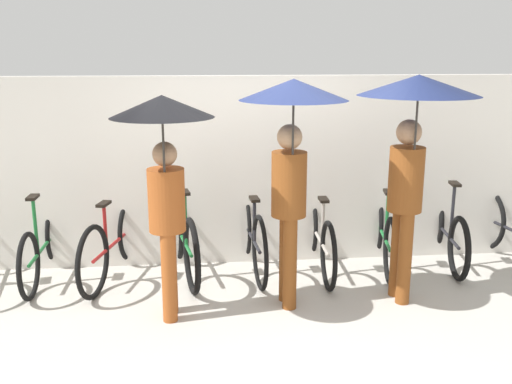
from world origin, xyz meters
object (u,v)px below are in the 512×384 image
at_px(parked_bicycle_3, 183,239).
at_px(parked_bicycle_6, 383,234).
at_px(parked_bicycle_8, 512,229).
at_px(parked_bicycle_4, 252,235).
at_px(pedestrian_leading, 164,155).
at_px(parked_bicycle_7, 446,231).
at_px(parked_bicycle_2, 114,243).
at_px(pedestrian_trailing, 414,125).
at_px(parked_bicycle_5, 319,237).
at_px(parked_bicycle_1, 43,246).
at_px(pedestrian_center, 292,135).

xyz_separation_m(parked_bicycle_3, parked_bicycle_6, (2.20, 0.04, -0.03)).
bearing_deg(parked_bicycle_8, parked_bicycle_4, 81.52).
distance_m(parked_bicycle_4, pedestrian_leading, 1.78).
distance_m(parked_bicycle_7, pedestrian_leading, 3.43).
xyz_separation_m(parked_bicycle_2, pedestrian_leading, (0.63, -1.08, 1.12)).
relative_size(pedestrian_leading, pedestrian_trailing, 0.93).
relative_size(parked_bicycle_4, pedestrian_leading, 0.89).
bearing_deg(parked_bicycle_2, pedestrian_trailing, -95.21).
bearing_deg(parked_bicycle_2, parked_bicycle_7, -75.69).
bearing_deg(parked_bicycle_6, parked_bicycle_4, 99.85).
distance_m(parked_bicycle_3, parked_bicycle_5, 1.47).
relative_size(parked_bicycle_1, parked_bicycle_4, 0.96).
relative_size(parked_bicycle_6, parked_bicycle_8, 0.97).
bearing_deg(parked_bicycle_8, parked_bicycle_3, 82.34).
bearing_deg(parked_bicycle_6, pedestrian_leading, 126.04).
bearing_deg(parked_bicycle_3, pedestrian_leading, 164.55).
distance_m(parked_bicycle_4, parked_bicycle_8, 2.93).
distance_m(parked_bicycle_1, parked_bicycle_3, 1.46).
distance_m(parked_bicycle_3, parked_bicycle_4, 0.73).
bearing_deg(pedestrian_leading, parked_bicycle_2, -60.31).
height_order(parked_bicycle_2, parked_bicycle_7, parked_bicycle_7).
distance_m(parked_bicycle_3, pedestrian_trailing, 2.63).
relative_size(parked_bicycle_7, pedestrian_trailing, 0.79).
bearing_deg(pedestrian_trailing, pedestrian_center, -3.00).
bearing_deg(parked_bicycle_1, pedestrian_trailing, -105.55).
distance_m(parked_bicycle_6, pedestrian_leading, 2.80).
distance_m(parked_bicycle_4, parked_bicycle_7, 2.20).
xyz_separation_m(parked_bicycle_2, parked_bicycle_6, (2.93, 0.05, -0.01)).
bearing_deg(parked_bicycle_7, parked_bicycle_5, 101.51).
xyz_separation_m(parked_bicycle_5, pedestrian_center, (-0.47, -0.94, 1.25)).
bearing_deg(parked_bicycle_5, parked_bicycle_1, 91.30).
height_order(pedestrian_leading, pedestrian_center, pedestrian_center).
bearing_deg(parked_bicycle_2, pedestrian_leading, -136.56).
height_order(parked_bicycle_5, parked_bicycle_7, parked_bicycle_7).
distance_m(parked_bicycle_5, parked_bicycle_7, 1.47).
distance_m(parked_bicycle_8, pedestrian_center, 3.08).
height_order(parked_bicycle_6, parked_bicycle_8, parked_bicycle_8).
xyz_separation_m(parked_bicycle_5, pedestrian_leading, (-1.56, -1.09, 1.13)).
bearing_deg(parked_bicycle_2, parked_bicycle_3, -76.49).
height_order(parked_bicycle_6, parked_bicycle_7, parked_bicycle_7).
distance_m(parked_bicycle_3, parked_bicycle_8, 3.66).
bearing_deg(pedestrian_leading, parked_bicycle_4, -126.90).
relative_size(parked_bicycle_3, parked_bicycle_6, 1.04).
bearing_deg(pedestrian_trailing, parked_bicycle_2, -21.28).
bearing_deg(parked_bicycle_2, parked_bicycle_8, -76.87).
relative_size(parked_bicycle_3, parked_bicycle_5, 0.98).
xyz_separation_m(parked_bicycle_4, parked_bicycle_7, (2.20, 0.03, -0.04)).
distance_m(pedestrian_leading, pedestrian_trailing, 2.20).
relative_size(parked_bicycle_7, pedestrian_leading, 0.84).
height_order(parked_bicycle_3, pedestrian_trailing, pedestrian_trailing).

